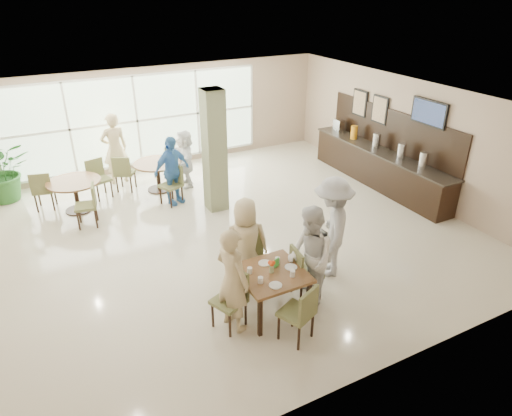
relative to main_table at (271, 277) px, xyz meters
name	(u,v)px	position (x,y,z in m)	size (l,w,h in m)	color
ground	(222,234)	(0.30, 2.68, -0.66)	(10.00, 10.00, 0.00)	beige
room_shell	(219,158)	(0.30, 2.68, 1.04)	(10.00, 10.00, 10.00)	white
window_bank	(137,121)	(-0.20, 7.14, 0.74)	(7.00, 0.04, 7.00)	silver
column	(214,152)	(0.70, 3.88, 0.74)	(0.45, 0.45, 2.80)	#777E58
main_table	(271,277)	(0.00, 0.00, 0.00)	(1.02, 1.02, 0.75)	brown
round_table_left	(75,187)	(-2.23, 5.24, -0.07)	(1.20, 1.20, 0.75)	brown
round_table_right	(157,168)	(-0.20, 5.51, -0.08)	(1.18, 1.18, 0.75)	brown
chairs_main_table	(271,286)	(0.01, 0.02, -0.19)	(2.01, 2.06, 0.95)	#636B3A
chairs_table_left	(77,191)	(-2.20, 5.27, -0.19)	(1.83, 1.90, 0.95)	#636B3A
chairs_table_right	(158,173)	(-0.22, 5.49, -0.19)	(2.02, 2.02, 0.95)	#636B3A
tabletop_clutter	(273,269)	(0.02, -0.01, 0.15)	(0.79, 0.80, 0.21)	white
buffet_counter	(379,165)	(5.00, 3.19, -0.11)	(0.64, 4.70, 1.95)	black
wall_tv	(429,113)	(5.24, 2.08, 1.49)	(0.06, 1.00, 0.58)	black
framed_art_a	(380,110)	(5.25, 3.68, 1.19)	(0.05, 0.55, 0.70)	black
framed_art_b	(360,103)	(5.25, 4.48, 1.19)	(0.05, 0.55, 0.70)	black
potted_plant	(3,171)	(-3.64, 6.65, 0.08)	(1.35, 1.35, 1.50)	#2C692A
teen_left	(232,280)	(-0.69, -0.04, 0.19)	(0.63, 0.41, 1.72)	#CAB587
teen_far	(246,243)	(-0.01, 0.88, 0.15)	(0.80, 0.44, 1.64)	#CAB587
teen_right	(310,257)	(0.67, -0.07, 0.20)	(0.84, 0.66, 1.74)	white
teen_standing	(332,227)	(1.48, 0.47, 0.27)	(1.21, 0.70, 1.88)	#B5B5B8
adult_a	(172,171)	(-0.10, 4.60, 0.17)	(0.97, 0.55, 1.66)	#4382C9
adult_b	(185,158)	(0.53, 5.47, 0.08)	(1.38, 0.59, 1.49)	white
adult_standing	(115,149)	(-1.01, 6.49, 0.27)	(0.68, 0.45, 1.87)	#CAB587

